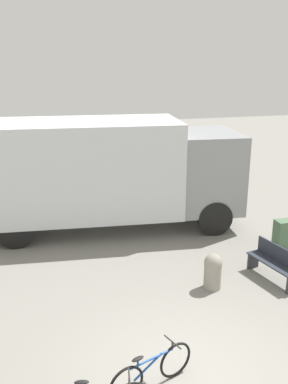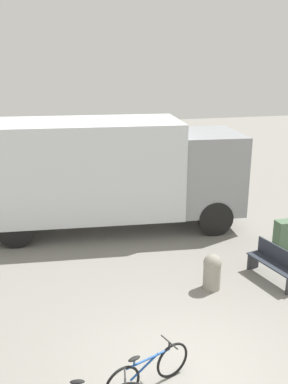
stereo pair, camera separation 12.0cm
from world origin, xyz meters
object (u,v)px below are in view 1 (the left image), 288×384
Objects in this scene: delivery_truck at (102,170)px; bollard_near_bench at (213,270)px; park_bench at (275,262)px; utility_box at (284,234)px; bicycle_middle at (152,371)px.

bollard_near_bench is (1.84, -4.42, -1.43)m from delivery_truck.
delivery_truck is at bearing 26.60° from park_bench.
utility_box is (1.20, 1.51, -0.04)m from park_bench.
park_bench is (3.48, -4.41, -1.44)m from delivery_truck.
delivery_truck is 10.18× the size of utility_box.
utility_box is at bearing -26.13° from delivery_truck.
bollard_near_bench is 3.22m from utility_box.
utility_box reaches higher than bicycle_middle.
bicycle_middle is at bearing -140.09° from utility_box.
delivery_truck is at bearing 66.26° from bicycle_middle.
park_bench is 4.77m from bicycle_middle.
park_bench is at bearing 14.81° from bicycle_middle.
bicycle_middle is at bearing -87.75° from delivery_truck.
delivery_truck is 5.00m from bollard_near_bench.
utility_box is (5.10, 4.26, 0.07)m from bicycle_middle.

